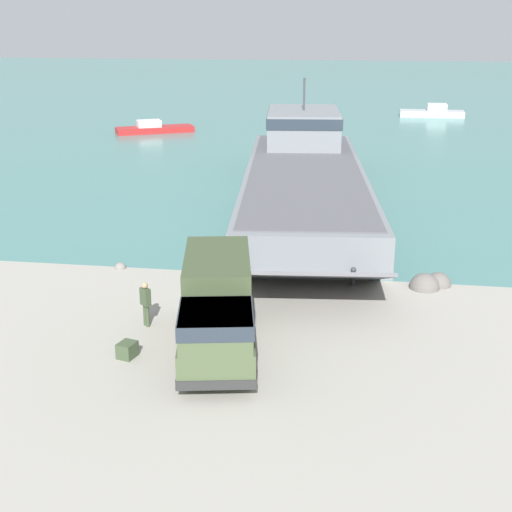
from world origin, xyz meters
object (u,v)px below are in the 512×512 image
(military_truck, at_px, (217,306))
(cargo_crate, at_px, (127,350))
(landing_craft, at_px, (304,169))
(moored_boat_b, at_px, (433,112))
(soldier_on_ramp, at_px, (146,301))
(mooring_bollard, at_px, (353,275))
(moored_boat_a, at_px, (154,128))

(military_truck, bearing_deg, cargo_crate, -79.27)
(landing_craft, relative_size, moored_boat_b, 4.55)
(landing_craft, relative_size, soldier_on_ramp, 19.37)
(military_truck, bearing_deg, mooring_bollard, 136.00)
(landing_craft, height_order, cargo_crate, landing_craft)
(cargo_crate, bearing_deg, soldier_on_ramp, 92.67)
(military_truck, relative_size, moored_boat_b, 1.03)
(soldier_on_ramp, xyz_separation_m, moored_boat_a, (-13.79, 47.45, -0.59))
(military_truck, relative_size, soldier_on_ramp, 4.40)
(landing_craft, bearing_deg, military_truck, -98.09)
(soldier_on_ramp, distance_m, moored_boat_a, 49.42)
(moored_boat_a, bearing_deg, military_truck, -8.63)
(moored_boat_a, height_order, mooring_bollard, moored_boat_a)
(moored_boat_a, distance_m, cargo_crate, 52.02)
(soldier_on_ramp, height_order, moored_boat_b, soldier_on_ramp)
(soldier_on_ramp, distance_m, mooring_bollard, 9.58)
(moored_boat_a, relative_size, cargo_crate, 12.32)
(moored_boat_a, bearing_deg, moored_boat_b, 92.60)
(landing_craft, relative_size, moored_boat_a, 4.26)
(moored_boat_a, distance_m, mooring_bollard, 47.03)
(landing_craft, height_order, soldier_on_ramp, landing_craft)
(landing_craft, bearing_deg, moored_boat_a, 119.94)
(military_truck, distance_m, cargo_crate, 3.47)
(soldier_on_ramp, relative_size, moored_boat_b, 0.23)
(moored_boat_b, bearing_deg, soldier_on_ramp, 166.83)
(moored_boat_a, bearing_deg, soldier_on_ramp, -11.46)
(landing_craft, xyz_separation_m, moored_boat_b, (11.78, 41.94, -1.12))
(moored_boat_b, height_order, cargo_crate, moored_boat_b)
(military_truck, xyz_separation_m, soldier_on_ramp, (-3.10, 1.49, -0.59))
(moored_boat_b, xyz_separation_m, cargo_crate, (-15.68, -67.40, -0.25))
(military_truck, xyz_separation_m, mooring_bollard, (4.63, 7.13, -1.16))
(soldier_on_ramp, relative_size, moored_boat_a, 0.22)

